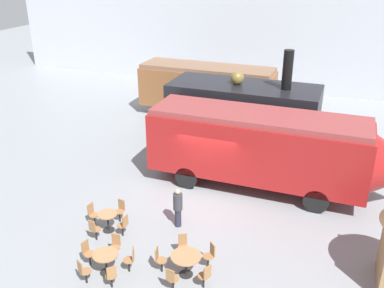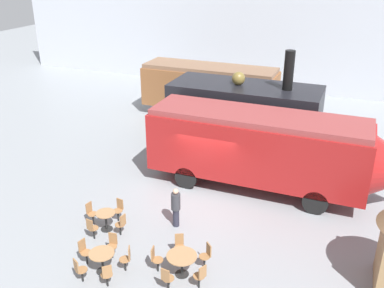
% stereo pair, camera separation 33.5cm
% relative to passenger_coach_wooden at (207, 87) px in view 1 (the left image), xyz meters
% --- Properties ---
extents(ground_plane, '(80.00, 80.00, 0.00)m').
position_rel_passenger_coach_wooden_xyz_m(ground_plane, '(3.09, -8.88, -1.86)').
color(ground_plane, gray).
extents(backdrop_wall, '(44.00, 0.15, 9.00)m').
position_rel_passenger_coach_wooden_xyz_m(backdrop_wall, '(3.09, 7.08, 2.64)').
color(backdrop_wall, '#B2B7C1').
rests_on(backdrop_wall, ground_plane).
extents(passenger_coach_wooden, '(8.13, 2.47, 3.15)m').
position_rel_passenger_coach_wooden_xyz_m(passenger_coach_wooden, '(0.00, 0.00, 0.00)').
color(passenger_coach_wooden, brown).
rests_on(passenger_coach_wooden, ground_plane).
extents(steam_locomotive, '(7.16, 2.87, 5.34)m').
position_rel_passenger_coach_wooden_xyz_m(steam_locomotive, '(3.45, -4.57, 0.31)').
color(steam_locomotive, black).
rests_on(steam_locomotive, ground_plane).
extents(streamlined_locomotive, '(10.97, 2.58, 3.34)m').
position_rel_passenger_coach_wooden_xyz_m(streamlined_locomotive, '(5.68, -7.76, 0.10)').
color(streamlined_locomotive, maroon).
rests_on(streamlined_locomotive, ground_plane).
extents(cafe_table_near, '(0.96, 0.96, 0.73)m').
position_rel_passenger_coach_wooden_xyz_m(cafe_table_near, '(4.17, -14.07, -1.27)').
color(cafe_table_near, black).
rests_on(cafe_table_near, ground_plane).
extents(cafe_table_mid, '(0.71, 0.71, 0.71)m').
position_rel_passenger_coach_wooden_xyz_m(cafe_table_mid, '(0.66, -12.86, -1.34)').
color(cafe_table_mid, black).
rests_on(cafe_table_mid, ground_plane).
extents(cafe_table_far, '(0.80, 0.80, 0.72)m').
position_rel_passenger_coach_wooden_xyz_m(cafe_table_far, '(1.80, -14.87, -1.31)').
color(cafe_table_far, black).
rests_on(cafe_table_far, ground_plane).
extents(cafe_chair_0, '(0.36, 0.37, 0.87)m').
position_rel_passenger_coach_wooden_xyz_m(cafe_chair_0, '(4.05, -14.91, -1.35)').
color(cafe_chair_0, black).
rests_on(cafe_chair_0, ground_plane).
extents(cafe_chair_1, '(0.40, 0.38, 0.87)m').
position_rel_passenger_coach_wooden_xyz_m(cafe_chair_1, '(4.93, -14.44, -1.35)').
color(cafe_chair_1, black).
rests_on(cafe_chair_1, ground_plane).
extents(cafe_chair_2, '(0.40, 0.40, 0.87)m').
position_rel_passenger_coach_wooden_xyz_m(cafe_chair_2, '(4.76, -13.45, -1.35)').
color(cafe_chair_2, black).
rests_on(cafe_chair_2, ground_plane).
extents(cafe_chair_3, '(0.39, 0.40, 0.87)m').
position_rel_passenger_coach_wooden_xyz_m(cafe_chair_3, '(3.77, -13.32, -1.35)').
color(cafe_chair_3, black).
rests_on(cafe_chair_3, ground_plane).
extents(cafe_chair_4, '(0.38, 0.36, 0.87)m').
position_rel_passenger_coach_wooden_xyz_m(cafe_chair_4, '(3.33, -14.22, -1.35)').
color(cafe_chair_4, black).
rests_on(cafe_chair_4, ground_plane).
extents(cafe_chair_5, '(0.36, 0.37, 0.87)m').
position_rel_passenger_coach_wooden_xyz_m(cafe_chair_5, '(0.78, -12.15, -1.35)').
color(cafe_chair_5, black).
rests_on(cafe_chair_5, ground_plane).
extents(cafe_chair_6, '(0.37, 0.36, 0.87)m').
position_rel_passenger_coach_wooden_xyz_m(cafe_chair_6, '(-0.05, -12.75, -1.35)').
color(cafe_chair_6, black).
rests_on(cafe_chair_6, ground_plane).
extents(cafe_chair_7, '(0.36, 0.37, 0.87)m').
position_rel_passenger_coach_wooden_xyz_m(cafe_chair_7, '(0.55, -13.58, -1.35)').
color(cafe_chair_7, black).
rests_on(cafe_chair_7, ground_plane).
extents(cafe_chair_8, '(0.37, 0.36, 0.87)m').
position_rel_passenger_coach_wooden_xyz_m(cafe_chair_8, '(1.38, -12.98, -1.35)').
color(cafe_chair_8, black).
rests_on(cafe_chair_8, ground_plane).
extents(cafe_chair_9, '(0.40, 0.38, 0.87)m').
position_rel_passenger_coach_wooden_xyz_m(cafe_chair_9, '(2.50, -14.53, -1.35)').
color(cafe_chair_9, black).
rests_on(cafe_chair_9, ground_plane).
extents(cafe_chair_10, '(0.36, 0.37, 0.87)m').
position_rel_passenger_coach_wooden_xyz_m(cafe_chair_10, '(1.70, -14.10, -1.35)').
color(cafe_chair_10, black).
rests_on(cafe_chair_10, ground_plane).
extents(cafe_chair_11, '(0.38, 0.36, 0.87)m').
position_rel_passenger_coach_wooden_xyz_m(cafe_chair_11, '(1.04, -14.73, -1.35)').
color(cafe_chair_11, black).
rests_on(cafe_chair_11, ground_plane).
extents(cafe_chair_12, '(0.39, 0.40, 0.87)m').
position_rel_passenger_coach_wooden_xyz_m(cafe_chair_12, '(1.43, -15.55, -1.35)').
color(cafe_chair_12, black).
rests_on(cafe_chair_12, ground_plane).
extents(cafe_chair_13, '(0.40, 0.40, 0.87)m').
position_rel_passenger_coach_wooden_xyz_m(cafe_chair_13, '(2.33, -15.43, -1.35)').
color(cafe_chair_13, black).
rests_on(cafe_chair_13, ground_plane).
extents(visitor_person, '(0.34, 0.34, 1.56)m').
position_rel_passenger_coach_wooden_xyz_m(visitor_person, '(2.92, -11.70, -1.02)').
color(visitor_person, '#262633').
rests_on(visitor_person, ground_plane).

